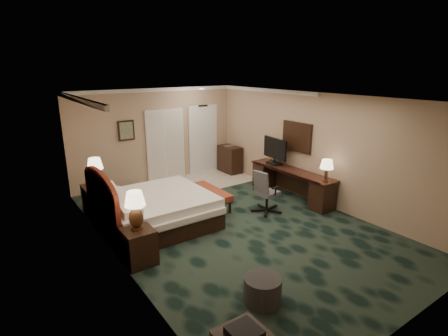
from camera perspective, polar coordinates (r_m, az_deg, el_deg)
floor at (r=7.64m, az=1.47°, el=-9.20°), size 5.00×7.50×0.00m
ceiling at (r=6.92m, az=1.63°, el=11.43°), size 5.00×7.50×0.00m
wall_back at (r=10.34m, az=-10.94°, el=5.20°), size 5.00×0.00×2.70m
wall_front at (r=4.88m, az=29.10°, el=-9.29°), size 5.00×0.00×2.70m
wall_left at (r=6.08m, az=-17.80°, el=-3.08°), size 0.00×7.50×2.70m
wall_right at (r=8.83m, az=14.73°, el=3.09°), size 0.00×7.50×2.70m
crown_molding at (r=6.92m, az=1.63°, el=11.02°), size 5.00×7.50×0.10m
tile_patch at (r=10.34m, az=-4.05°, el=-2.23°), size 3.20×1.70×0.01m
headboard at (r=7.22m, az=-19.33°, el=-5.65°), size 0.12×2.00×1.40m
entry_door at (r=11.08m, az=-3.46°, el=4.62°), size 1.02×0.06×2.18m
closet_doors at (r=10.46m, az=-9.52°, el=3.73°), size 1.20×0.06×2.10m
wall_art at (r=9.93m, az=-15.68°, el=5.92°), size 0.45×0.06×0.55m
wall_mirror at (r=9.15m, az=11.81°, el=5.02°), size 0.05×0.95×0.75m
bed at (r=7.61m, az=-10.80°, el=-6.79°), size 2.14×1.98×0.68m
nightstand_near at (r=6.33m, az=-13.79°, el=-12.23°), size 0.50×0.58×0.63m
nightstand_far at (r=8.58m, az=-20.06°, el=-4.87°), size 0.54×0.61×0.67m
lamp_near at (r=6.09m, az=-14.24°, el=-6.68°), size 0.39×0.39×0.66m
lamp_far at (r=8.34m, az=-20.23°, el=-0.66°), size 0.35×0.35×0.66m
bed_bench at (r=8.45m, az=-2.30°, el=-4.94°), size 0.47×1.34×0.45m
ottoman at (r=5.34m, az=6.31°, el=-19.17°), size 0.58×0.58×0.39m
desk at (r=9.19m, az=10.86°, el=-2.52°), size 0.55×2.56×0.74m
tv at (r=9.43m, az=8.30°, el=2.71°), size 0.18×0.93×0.72m
desk_lamp at (r=8.28m, az=16.38°, el=-0.39°), size 0.38×0.38×0.53m
desk_chair at (r=8.15m, az=7.06°, el=-3.72°), size 0.67×0.64×1.03m
minibar at (r=11.16m, az=0.96°, el=1.43°), size 0.45×0.80×0.85m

